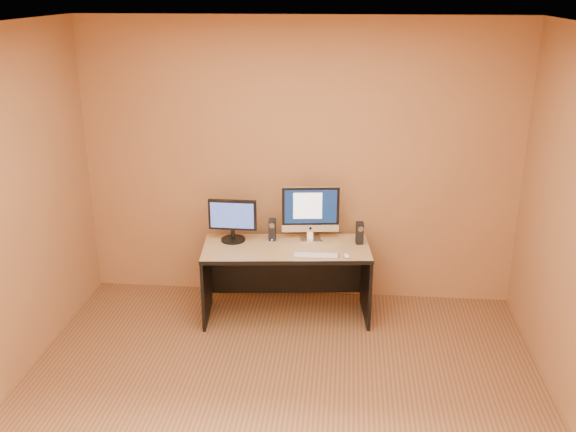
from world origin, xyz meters
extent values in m
plane|color=brown|center=(0.00, 0.00, 0.00)|extent=(4.00, 4.00, 0.00)
plane|color=white|center=(0.00, 0.00, 2.60)|extent=(4.00, 4.00, 0.00)
cube|color=silver|center=(0.20, 1.33, 0.68)|extent=(0.39, 0.12, 0.02)
ellipsoid|color=silver|center=(0.46, 1.33, 0.69)|extent=(0.07, 0.10, 0.03)
cylinder|color=black|center=(0.19, 1.75, 0.68)|extent=(0.10, 0.18, 0.01)
cylinder|color=black|center=(0.17, 1.78, 0.68)|extent=(0.07, 0.16, 0.01)
camera|label=1|loc=(0.44, -3.65, 2.84)|focal=40.00mm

